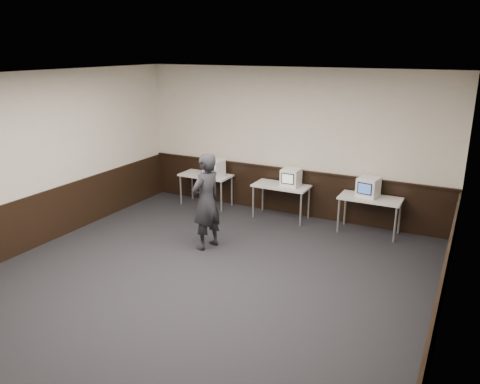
% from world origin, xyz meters
% --- Properties ---
extents(floor, '(8.00, 8.00, 0.00)m').
position_xyz_m(floor, '(0.00, 0.00, 0.00)').
color(floor, black).
rests_on(floor, ground).
extents(ceiling, '(8.00, 8.00, 0.00)m').
position_xyz_m(ceiling, '(0.00, 0.00, 3.20)').
color(ceiling, white).
rests_on(ceiling, back_wall).
extents(back_wall, '(7.00, 0.00, 7.00)m').
position_xyz_m(back_wall, '(0.00, 4.00, 1.60)').
color(back_wall, beige).
rests_on(back_wall, ground).
extents(left_wall, '(0.00, 8.00, 8.00)m').
position_xyz_m(left_wall, '(-3.50, 0.00, 1.60)').
color(left_wall, beige).
rests_on(left_wall, ground).
extents(right_wall, '(0.00, 8.00, 8.00)m').
position_xyz_m(right_wall, '(3.50, 0.00, 1.60)').
color(right_wall, beige).
rests_on(right_wall, ground).
extents(wainscot_back, '(6.98, 0.04, 1.00)m').
position_xyz_m(wainscot_back, '(0.00, 3.98, 0.50)').
color(wainscot_back, black).
rests_on(wainscot_back, back_wall).
extents(wainscot_left, '(0.04, 7.98, 1.00)m').
position_xyz_m(wainscot_left, '(-3.48, 0.00, 0.50)').
color(wainscot_left, black).
rests_on(wainscot_left, left_wall).
extents(wainscot_right, '(0.04, 7.98, 1.00)m').
position_xyz_m(wainscot_right, '(3.48, 0.00, 0.50)').
color(wainscot_right, black).
rests_on(wainscot_right, right_wall).
extents(wainscot_rail, '(6.98, 0.06, 0.04)m').
position_xyz_m(wainscot_rail, '(0.00, 3.96, 1.02)').
color(wainscot_rail, black).
rests_on(wainscot_rail, wainscot_back).
extents(desk_left, '(1.20, 0.60, 0.75)m').
position_xyz_m(desk_left, '(-1.90, 3.60, 0.68)').
color(desk_left, silver).
rests_on(desk_left, ground).
extents(desk_center, '(1.20, 0.60, 0.75)m').
position_xyz_m(desk_center, '(0.00, 3.60, 0.68)').
color(desk_center, silver).
rests_on(desk_center, ground).
extents(desk_right, '(1.20, 0.60, 0.75)m').
position_xyz_m(desk_right, '(1.90, 3.60, 0.68)').
color(desk_right, silver).
rests_on(desk_right, ground).
extents(emac_left, '(0.42, 0.44, 0.38)m').
position_xyz_m(emac_left, '(-1.65, 3.56, 0.94)').
color(emac_left, white).
rests_on(emac_left, desk_left).
extents(emac_center, '(0.38, 0.41, 0.37)m').
position_xyz_m(emac_center, '(0.20, 3.64, 0.94)').
color(emac_center, white).
rests_on(emac_center, desk_center).
extents(emac_right, '(0.44, 0.46, 0.39)m').
position_xyz_m(emac_right, '(1.83, 3.63, 0.94)').
color(emac_right, white).
rests_on(emac_right, desk_right).
extents(person, '(0.58, 0.74, 1.80)m').
position_xyz_m(person, '(-0.61, 1.51, 0.90)').
color(person, black).
rests_on(person, ground).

